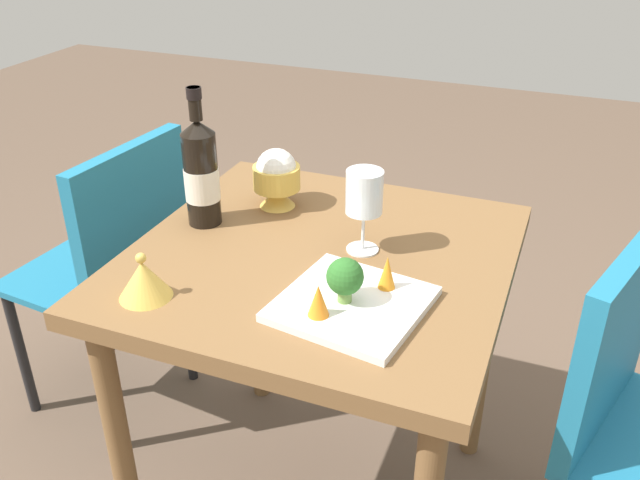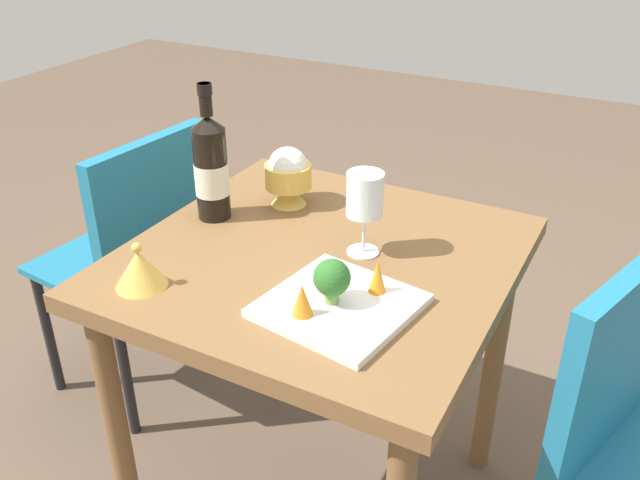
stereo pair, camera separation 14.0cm
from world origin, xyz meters
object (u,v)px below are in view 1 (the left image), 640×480
object	(u,v)px
serving_plate	(352,304)
chair_by_wall	(118,254)
carrot_garnish_left	(318,300)
wine_bottle	(201,173)
rice_bowl_lid	(144,279)
broccoli_floret	(345,277)
carrot_garnish_right	(387,272)
wine_glass	(364,194)
rice_bowl	(277,177)

from	to	relation	value
serving_plate	chair_by_wall	bearing A→B (deg)	68.32
chair_by_wall	carrot_garnish_left	world-z (taller)	chair_by_wall
wine_bottle	carrot_garnish_left	bearing A→B (deg)	-124.85
rice_bowl_lid	broccoli_floret	xyz separation A→B (m)	(0.10, -0.36, 0.03)
wine_bottle	carrot_garnish_right	bearing A→B (deg)	-106.17
wine_glass	carrot_garnish_right	world-z (taller)	wine_glass
rice_bowl_lid	carrot_garnish_right	bearing A→B (deg)	-67.53
carrot_garnish_left	wine_glass	bearing A→B (deg)	2.00
rice_bowl	serving_plate	xyz separation A→B (m)	(-0.34, -0.30, -0.07)
chair_by_wall	broccoli_floret	world-z (taller)	chair_by_wall
chair_by_wall	rice_bowl_lid	xyz separation A→B (m)	(-0.41, -0.40, 0.26)
rice_bowl	rice_bowl_lid	size ratio (longest dim) A/B	1.42
chair_by_wall	carrot_garnish_left	bearing A→B (deg)	-111.22
chair_by_wall	carrot_garnish_right	world-z (taller)	chair_by_wall
wine_bottle	carrot_garnish_right	distance (m)	0.49
wine_glass	serving_plate	world-z (taller)	wine_glass
serving_plate	broccoli_floret	xyz separation A→B (m)	(-0.01, 0.01, 0.06)
chair_by_wall	carrot_garnish_right	bearing A→B (deg)	-100.80
chair_by_wall	wine_bottle	world-z (taller)	wine_bottle
rice_bowl_lid	chair_by_wall	bearing A→B (deg)	44.22
wine_glass	wine_bottle	bearing A→B (deg)	91.34
chair_by_wall	carrot_garnish_left	size ratio (longest dim) A/B	13.92
serving_plate	rice_bowl	bearing A→B (deg)	42.09
wine_bottle	wine_glass	distance (m)	0.37
broccoli_floret	carrot_garnish_left	distance (m)	0.07
broccoli_floret	carrot_garnish_right	bearing A→B (deg)	-38.66
wine_glass	rice_bowl_lid	distance (m)	0.46
broccoli_floret	carrot_garnish_left	bearing A→B (deg)	154.59
chair_by_wall	wine_glass	bearing A→B (deg)	-92.06
wine_bottle	wine_glass	world-z (taller)	wine_bottle
chair_by_wall	rice_bowl	size ratio (longest dim) A/B	6.00
wine_glass	rice_bowl_lid	size ratio (longest dim) A/B	1.79
carrot_garnish_left	rice_bowl_lid	bearing A→B (deg)	97.21
carrot_garnish_left	carrot_garnish_right	xyz separation A→B (m)	(0.13, -0.08, 0.00)
wine_glass	broccoli_floret	world-z (taller)	wine_glass
broccoli_floret	carrot_garnish_right	distance (m)	0.09
rice_bowl_lid	wine_glass	bearing A→B (deg)	-45.47
chair_by_wall	broccoli_floret	xyz separation A→B (m)	(-0.31, -0.76, 0.28)
broccoli_floret	rice_bowl	bearing A→B (deg)	40.38
wine_bottle	rice_bowl_lid	distance (m)	0.32
wine_glass	rice_bowl	distance (m)	0.29
broccoli_floret	chair_by_wall	bearing A→B (deg)	67.59
chair_by_wall	serving_plate	distance (m)	0.86
serving_plate	rice_bowl_lid	bearing A→B (deg)	106.09
wine_bottle	serving_plate	size ratio (longest dim) A/B	1.09
broccoli_floret	wine_glass	bearing A→B (deg)	9.84
wine_bottle	carrot_garnish_right	size ratio (longest dim) A/B	4.77
rice_bowl	carrot_garnish_right	xyz separation A→B (m)	(-0.27, -0.35, -0.03)
wine_bottle	rice_bowl	world-z (taller)	wine_bottle
chair_by_wall	serving_plate	size ratio (longest dim) A/B	2.98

